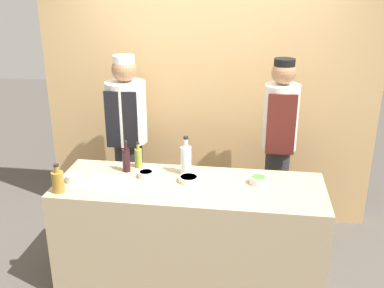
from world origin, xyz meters
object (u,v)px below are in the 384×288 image
(chef_left, at_px, (128,139))
(chef_right, at_px, (279,145))
(bottle_clear, at_px, (186,159))
(bottle_oil, at_px, (138,157))
(sauce_bowl_green, at_px, (258,180))
(sauce_bowl_white, at_px, (146,174))
(bottle_wine, at_px, (126,159))
(cutting_board, at_px, (109,183))
(sauce_bowl_brown, at_px, (189,179))
(bottle_vinegar, at_px, (58,181))
(sauce_bowl_purple, at_px, (73,178))

(chef_left, bearing_deg, chef_right, 0.00)
(bottle_clear, height_order, bottle_oil, bottle_clear)
(sauce_bowl_green, bearing_deg, sauce_bowl_white, -179.72)
(bottle_wine, distance_m, chef_right, 1.39)
(cutting_board, xyz_separation_m, chef_left, (-0.09, 0.85, 0.04))
(cutting_board, xyz_separation_m, bottle_clear, (0.56, 0.27, 0.12))
(sauce_bowl_white, relative_size, bottle_wine, 0.46)
(sauce_bowl_brown, relative_size, sauce_bowl_green, 1.20)
(sauce_bowl_brown, height_order, chef_right, chef_right)
(bottle_clear, xyz_separation_m, bottle_oil, (-0.41, 0.08, -0.04))
(bottle_oil, bearing_deg, sauce_bowl_white, -60.25)
(bottle_vinegar, distance_m, chef_right, 1.95)
(sauce_bowl_brown, relative_size, chef_right, 0.09)
(bottle_oil, height_order, bottle_vinegar, same)
(bottle_oil, bearing_deg, sauce_bowl_purple, -141.84)
(sauce_bowl_brown, relative_size, bottle_clear, 0.50)
(sauce_bowl_green, distance_m, cutting_board, 1.15)
(sauce_bowl_purple, xyz_separation_m, chef_left, (0.21, 0.85, 0.02))
(sauce_bowl_brown, bearing_deg, sauce_bowl_green, 3.57)
(bottle_clear, bearing_deg, sauce_bowl_green, -10.18)
(bottle_clear, relative_size, chef_left, 0.18)
(bottle_clear, relative_size, bottle_oil, 1.45)
(cutting_board, bearing_deg, sauce_bowl_purple, 179.65)
(bottle_clear, bearing_deg, sauce_bowl_brown, -72.88)
(chef_left, bearing_deg, bottle_oil, -65.21)
(sauce_bowl_white, xyz_separation_m, bottle_clear, (0.31, 0.11, 0.10))
(sauce_bowl_brown, xyz_separation_m, bottle_vinegar, (-0.93, -0.31, 0.06))
(bottle_wine, height_order, chef_left, chef_left)
(sauce_bowl_purple, bearing_deg, bottle_clear, 17.30)
(chef_left, distance_m, chef_right, 1.41)
(bottle_vinegar, bearing_deg, cutting_board, 28.64)
(sauce_bowl_purple, distance_m, bottle_wine, 0.44)
(sauce_bowl_brown, bearing_deg, chef_left, 133.67)
(sauce_bowl_green, bearing_deg, chef_right, 75.43)
(cutting_board, xyz_separation_m, bottle_oil, (0.14, 0.35, 0.08))
(bottle_clear, height_order, bottle_wine, bottle_clear)
(bottle_clear, height_order, bottle_vinegar, bottle_clear)
(cutting_board, distance_m, bottle_vinegar, 0.39)
(cutting_board, height_order, chef_left, chef_left)
(sauce_bowl_green, bearing_deg, bottle_vinegar, -166.84)
(sauce_bowl_purple, height_order, bottle_wine, bottle_wine)
(sauce_bowl_green, relative_size, cutting_board, 0.42)
(bottle_vinegar, bearing_deg, bottle_wine, 47.11)
(cutting_board, height_order, bottle_oil, bottle_oil)
(sauce_bowl_white, distance_m, bottle_oil, 0.22)
(chef_right, bearing_deg, sauce_bowl_brown, -134.82)
(bottle_clear, distance_m, chef_left, 0.88)
(sauce_bowl_brown, distance_m, chef_right, 1.02)
(sauce_bowl_brown, xyz_separation_m, chef_right, (0.72, 0.72, 0.05))
(sauce_bowl_brown, distance_m, bottle_wine, 0.55)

